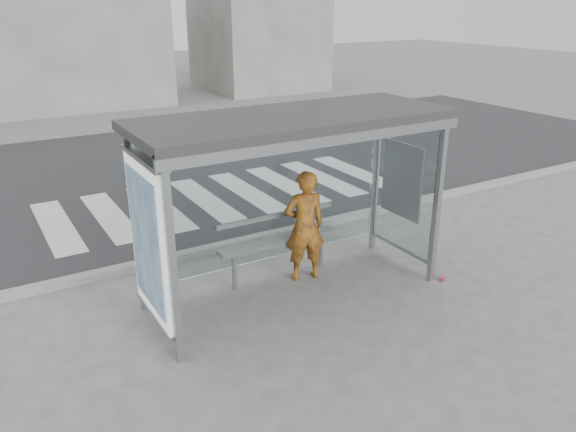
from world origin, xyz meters
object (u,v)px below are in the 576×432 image
object	(u,v)px
bus_shelter	(268,165)
soda_can	(443,278)
person	(305,226)
bench	(279,241)

from	to	relation	value
bus_shelter	soda_can	world-z (taller)	bus_shelter
bus_shelter	soda_can	distance (m)	3.31
bus_shelter	person	world-z (taller)	bus_shelter
person	soda_can	world-z (taller)	person
person	bus_shelter	bearing A→B (deg)	33.82
bench	soda_can	xyz separation A→B (m)	(2.07, -1.38, -0.56)
bench	soda_can	distance (m)	2.55
bench	soda_can	world-z (taller)	bench
person	bench	world-z (taller)	person
person	bench	bearing A→B (deg)	-23.26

